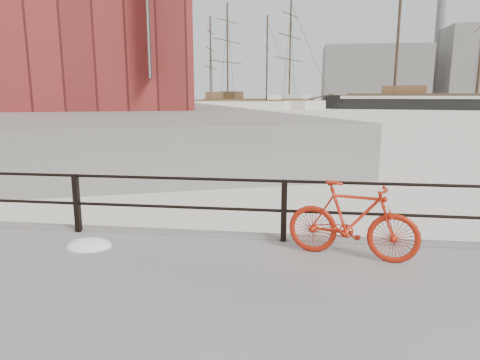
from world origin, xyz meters
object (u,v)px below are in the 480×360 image
at_px(workboat_far, 70,115).
at_px(bicycle, 352,220).
at_px(barque_black, 475,110).
at_px(schooner_left, 239,109).
at_px(workboat_near, 70,129).
at_px(schooner_mid, 257,108).

bearing_deg(workboat_far, bicycle, -84.06).
height_order(barque_black, workboat_far, barque_black).
relative_size(barque_black, schooner_left, 2.68).
distance_m(schooner_left, workboat_near, 52.19).
height_order(schooner_mid, schooner_left, schooner_mid).
height_order(bicycle, schooner_left, schooner_left).
relative_size(bicycle, schooner_mid, 0.06).
xyz_separation_m(bicycle, workboat_near, (-19.19, 26.52, -0.90)).
bearing_deg(barque_black, workboat_far, -141.13).
xyz_separation_m(schooner_mid, schooner_left, (-3.19, -4.81, 0.00)).
height_order(workboat_near, workboat_far, same).
bearing_deg(workboat_near, workboat_far, 85.99).
distance_m(bicycle, workboat_near, 32.75).
distance_m(bicycle, schooner_left, 79.34).
bearing_deg(barque_black, schooner_left, -164.03).
bearing_deg(workboat_near, schooner_mid, 47.07).
distance_m(bicycle, workboat_far, 58.65).
relative_size(workboat_near, workboat_far, 0.94).
distance_m(schooner_mid, schooner_left, 5.77).
bearing_deg(barque_black, workboat_near, -120.84).
bearing_deg(schooner_mid, workboat_near, -78.36).
bearing_deg(bicycle, workboat_near, 140.49).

